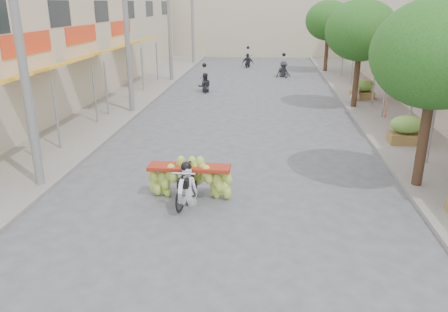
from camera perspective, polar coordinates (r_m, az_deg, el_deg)
ground at (r=9.57m, az=-1.38°, el=-12.51°), size 120.00×120.00×0.00m
sidewalk_left at (r=24.92m, az=-13.39°, el=7.34°), size 4.00×60.00×0.12m
sidewalk_right at (r=24.34m, az=19.84°, el=6.43°), size 4.00×60.00×0.12m
shophouse_row_left at (r=25.67m, az=-25.54°, el=13.01°), size 9.77×40.00×6.00m
far_building at (r=46.10m, az=4.56°, el=17.45°), size 20.00×6.00×7.00m
utility_pole_near at (r=12.83m, az=-25.12°, el=13.04°), size 0.60×0.24×8.00m
utility_pole_mid at (r=21.09m, az=-12.62°, el=16.19°), size 0.60×0.24×8.00m
utility_pole_far at (r=29.78m, az=-7.16°, el=17.31°), size 0.60×0.24×8.00m
utility_pole_back at (r=38.61m, az=-4.16°, el=17.87°), size 0.60×0.24×8.00m
street_tree_near at (r=12.89m, az=26.04°, el=11.83°), size 3.40×3.40×5.25m
street_tree_mid at (r=22.52m, az=17.46°, el=15.34°), size 3.40×3.40×5.25m
street_tree_far at (r=34.36m, az=13.53°, el=16.81°), size 3.40×3.40×5.25m
produce_crate_mid at (r=17.43m, az=22.76°, el=3.45°), size 1.20×0.88×1.16m
produce_crate_far at (r=24.99m, az=17.69°, el=8.52°), size 1.20×0.88×1.16m
banana_motorbike at (r=11.61m, az=-4.74°, el=-2.83°), size 2.21×1.94×2.00m
market_umbrella at (r=18.56m, az=21.05°, el=10.42°), size 2.47×2.47×1.91m
pedestrian at (r=24.31m, az=16.86°, el=8.73°), size 0.88×0.74×1.53m
bg_motorbike_a at (r=26.25m, az=-2.56°, el=10.05°), size 0.88×1.49×1.95m
bg_motorbike_b at (r=31.91m, az=7.78°, el=11.73°), size 1.19×1.60×1.95m
bg_motorbike_c at (r=36.60m, az=3.14°, el=12.72°), size 1.02×1.71×1.95m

